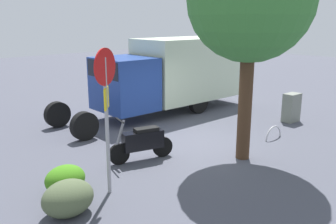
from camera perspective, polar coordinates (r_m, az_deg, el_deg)
name	(u,v)px	position (r m, az deg, el deg)	size (l,w,h in m)	color
ground_plane	(191,142)	(11.17, 3.67, -4.79)	(60.00, 60.00, 0.00)	#484955
box_truck_near	(173,72)	(14.66, 0.73, 6.35)	(8.35, 2.65, 2.94)	black
motorcycle	(143,142)	(9.64, -4.03, -4.66)	(1.75, 0.79, 1.20)	black
stop_sign	(106,99)	(7.50, -9.70, 2.02)	(0.71, 0.33, 3.11)	#9E9EA3
utility_cabinet	(291,108)	(14.03, 18.83, 0.66)	(0.63, 0.41, 1.05)	slate
bike_rack_hoop	(273,139)	(11.97, 16.21, -4.03)	(0.85, 0.85, 0.05)	#B7B7BC
shrub_near_sign	(68,198)	(7.34, -15.44, -12.92)	(1.02, 0.83, 0.69)	#4F5C3D
shrub_mid_verge	(65,179)	(8.26, -15.85, -10.13)	(0.89, 0.73, 0.61)	#40821A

